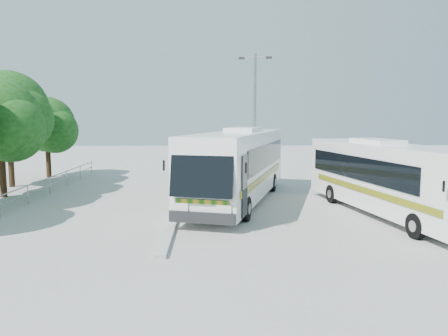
{
  "coord_description": "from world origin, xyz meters",
  "views": [
    {
      "loc": [
        -0.7,
        -19.17,
        4.37
      ],
      "look_at": [
        -0.05,
        2.09,
        1.93
      ],
      "focal_mm": 35.0,
      "sensor_mm": 36.0,
      "label": 1
    }
  ],
  "objects_px": {
    "tree_far_c": "(1,120)",
    "coach_adjacent": "(387,177)",
    "tree_far_d": "(9,111)",
    "coach_main": "(239,164)",
    "lamppost": "(255,115)",
    "tree_far_e": "(48,125)"
  },
  "relations": [
    {
      "from": "tree_far_c",
      "to": "tree_far_e",
      "type": "relative_size",
      "value": 1.1
    },
    {
      "from": "tree_far_d",
      "to": "coach_main",
      "type": "height_order",
      "value": "tree_far_d"
    },
    {
      "from": "lamppost",
      "to": "coach_main",
      "type": "bearing_deg",
      "value": -94.71
    },
    {
      "from": "coach_adjacent",
      "to": "lamppost",
      "type": "bearing_deg",
      "value": 114.0
    },
    {
      "from": "tree_far_c",
      "to": "tree_far_e",
      "type": "bearing_deg",
      "value": 93.54
    },
    {
      "from": "tree_far_d",
      "to": "coach_adjacent",
      "type": "height_order",
      "value": "tree_far_d"
    },
    {
      "from": "tree_far_e",
      "to": "tree_far_d",
      "type": "bearing_deg",
      "value": -98.63
    },
    {
      "from": "coach_adjacent",
      "to": "tree_far_e",
      "type": "bearing_deg",
      "value": 135.97
    },
    {
      "from": "coach_main",
      "to": "lamppost",
      "type": "height_order",
      "value": "lamppost"
    },
    {
      "from": "coach_adjacent",
      "to": "coach_main",
      "type": "bearing_deg",
      "value": 141.67
    },
    {
      "from": "tree_far_d",
      "to": "coach_main",
      "type": "relative_size",
      "value": 0.55
    },
    {
      "from": "tree_far_c",
      "to": "coach_adjacent",
      "type": "xyz_separation_m",
      "value": [
        19.3,
        -5.24,
        -2.5
      ]
    },
    {
      "from": "tree_far_c",
      "to": "tree_far_d",
      "type": "height_order",
      "value": "tree_far_d"
    },
    {
      "from": "tree_far_e",
      "to": "tree_far_c",
      "type": "bearing_deg",
      "value": -86.46
    },
    {
      "from": "tree_far_d",
      "to": "coach_main",
      "type": "bearing_deg",
      "value": -21.22
    },
    {
      "from": "lamppost",
      "to": "tree_far_d",
      "type": "bearing_deg",
      "value": -173.3
    },
    {
      "from": "tree_far_d",
      "to": "coach_main",
      "type": "xyz_separation_m",
      "value": [
        14.1,
        -5.47,
        -2.81
      ]
    },
    {
      "from": "coach_main",
      "to": "lamppost",
      "type": "bearing_deg",
      "value": 90.43
    },
    {
      "from": "tree_far_c",
      "to": "coach_adjacent",
      "type": "relative_size",
      "value": 0.55
    },
    {
      "from": "coach_adjacent",
      "to": "lamppost",
      "type": "xyz_separation_m",
      "value": [
        -5.17,
        7.71,
        2.78
      ]
    },
    {
      "from": "tree_far_e",
      "to": "coach_main",
      "type": "xyz_separation_m",
      "value": [
        13.41,
        -9.97,
        -1.89
      ]
    },
    {
      "from": "tree_far_e",
      "to": "coach_adjacent",
      "type": "distance_m",
      "value": 24.02
    }
  ]
}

